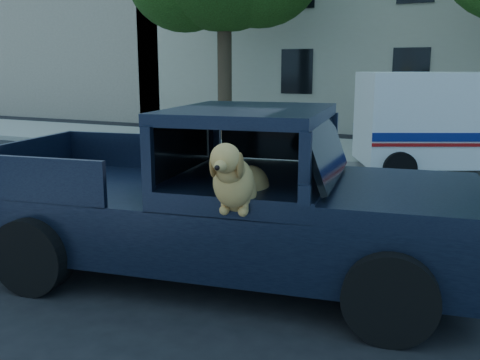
# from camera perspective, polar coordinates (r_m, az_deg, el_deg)

# --- Properties ---
(ground) EXTENTS (120.00, 120.00, 0.00)m
(ground) POSITION_cam_1_polar(r_m,az_deg,el_deg) (6.89, -7.67, -8.53)
(ground) COLOR black
(ground) RESTS_ON ground
(far_sidewalk) EXTENTS (60.00, 4.00, 0.15)m
(far_sidewalk) POSITION_cam_1_polar(r_m,az_deg,el_deg) (15.20, 11.33, 3.02)
(far_sidewalk) COLOR gray
(far_sidewalk) RESTS_ON ground
(lane_stripes) EXTENTS (21.60, 0.14, 0.01)m
(lane_stripes) POSITION_cam_1_polar(r_m,az_deg,el_deg) (9.25, 14.69, -3.39)
(lane_stripes) COLOR silver
(lane_stripes) RESTS_ON ground
(building_left) EXTENTS (12.00, 6.00, 8.00)m
(building_left) POSITION_cam_1_polar(r_m,az_deg,el_deg) (28.73, -15.72, 14.84)
(building_left) COLOR tan
(building_left) RESTS_ON ground
(pickup_truck) EXTENTS (5.74, 3.07, 1.96)m
(pickup_truck) POSITION_cam_1_polar(r_m,az_deg,el_deg) (6.18, -2.23, -4.35)
(pickup_truck) COLOR black
(pickup_truck) RESTS_ON ground
(mail_truck) EXTENTS (4.56, 3.47, 2.27)m
(mail_truck) POSITION_cam_1_polar(r_m,az_deg,el_deg) (12.71, 21.59, 4.84)
(mail_truck) COLOR silver
(mail_truck) RESTS_ON ground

